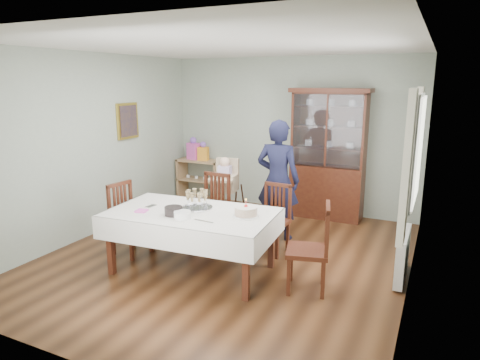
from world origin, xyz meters
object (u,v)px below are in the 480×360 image
Objects in this scene: dining_table at (192,241)px; china_cabinet at (328,152)px; sideboard at (200,180)px; high_chair at (225,200)px; chair_end_right at (308,265)px; gift_bag_pink at (193,149)px; chair_far_right at (272,232)px; chair_far_left at (211,223)px; birthday_cake at (246,212)px; champagne_tray at (197,203)px; woman at (278,180)px; chair_end_left at (131,233)px; gift_bag_orange at (203,152)px.

china_cabinet reaches higher than dining_table.
high_chair is at bearing -45.83° from sideboard.
gift_bag_pink is (-3.12, 2.69, 0.70)m from chair_end_right.
chair_far_right is 3.07m from gift_bag_pink.
chair_end_right is (1.68, -0.78, -0.00)m from chair_far_left.
chair_far_left is (-0.25, 0.91, -0.09)m from dining_table.
chair_far_right is at bearing 90.09° from birthday_cake.
high_chair reaches higher than champagne_tray.
woman reaches higher than champagne_tray.
chair_far_right is at bearing -54.85° from chair_end_left.
birthday_cake is (0.00, -0.86, 0.54)m from chair_far_right.
woman reaches higher than sideboard.
chair_far_right is 0.53× the size of woman.
china_cabinet is 1.93× the size of high_chair.
sideboard is at bearing 179.51° from china_cabinet.
high_chair is at bearing -8.81° from woman.
china_cabinet is at bearing -0.04° from gift_bag_orange.
high_chair is at bearing -42.31° from gift_bag_pink.
woman is at bearing 108.30° from chair_far_right.
sideboard is 1.67m from high_chair.
chair_end_left is at bearing -104.16° from chair_end_right.
dining_table is 1.43m from chair_end_right.
china_cabinet is at bearing 32.83° from high_chair.
gift_bag_orange is (-1.47, 2.82, 0.57)m from dining_table.
chair_far_right is at bearing 101.89° from woman.
chair_far_left is 2.49m from gift_bag_pink.
high_chair is 3.15× the size of gift_bag_orange.
dining_table is 3.24m from sideboard.
china_cabinet is at bearing -0.49° from sideboard.
chair_end_left is (-0.79, -0.79, -0.01)m from chair_far_left.
champagne_tray is at bearing 178.56° from birthday_cake.
champagne_tray reaches higher than chair_end_left.
chair_far_right is at bearing 51.62° from champagne_tray.
sideboard is 2.90m from chair_far_right.
china_cabinet reaches higher than sideboard.
chair_far_right is 2.45× the size of champagne_tray.
champagne_tray is (-0.00, 0.14, 0.45)m from dining_table.
dining_table is 5.47× the size of champagne_tray.
chair_far_right is 0.93× the size of chair_end_right.
gift_bag_pink is 1.21× the size of gift_bag_orange.
chair_far_right is 2.14× the size of gift_bag_pink.
sideboard is 2.52m from woman.
gift_bag_orange is at bearing -147.28° from chair_end_right.
dining_table is at bearing -169.66° from birthday_cake.
birthday_cake is at bearing -48.87° from gift_bag_pink.
gift_bag_pink is (-2.63, 0.00, -0.13)m from china_cabinet.
gift_bag_orange is (-2.14, 1.84, 0.68)m from chair_far_right.
birthday_cake is (-0.27, -2.70, -0.31)m from china_cabinet.
china_cabinet is at bearing 62.18° from chair_far_left.
chair_far_right is (0.66, 0.98, -0.11)m from dining_table.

